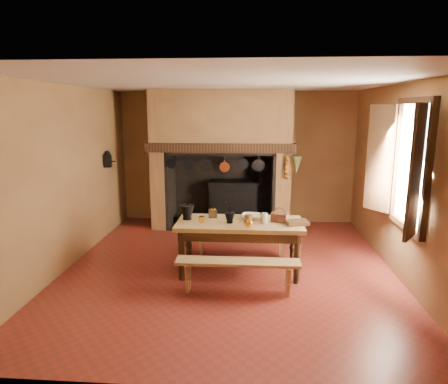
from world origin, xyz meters
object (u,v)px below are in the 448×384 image
Objects in this scene: work_table at (240,230)px; bench_front at (238,269)px; iron_range at (234,202)px; wicker_basket at (279,217)px; coffee_grinder at (213,213)px; mixing_bowl at (251,217)px.

bench_front is (0.00, -0.68, -0.33)m from work_table.
bench_front is at bearing -86.33° from iron_range.
bench_front is at bearing -113.75° from wicker_basket.
iron_range reaches higher than wicker_basket.
coffee_grinder is (-0.42, 0.20, 0.20)m from work_table.
iron_range is at bearing 94.63° from work_table.
work_table is 0.61m from wicker_basket.
iron_range is 2.51m from mixing_bowl.
bench_front is (0.21, -3.30, -0.14)m from iron_range.
iron_range is 8.69× the size of coffee_grinder.
wicker_basket is (1.00, -0.15, 0.00)m from coffee_grinder.
iron_range is 2.63m from work_table.
coffee_grinder is at bearing 176.58° from mixing_bowl.
wicker_basket reaches higher than bench_front.
work_table is at bearing -36.59° from coffee_grinder.
mixing_bowl is (0.38, -2.46, 0.35)m from iron_range.
work_table is 0.50m from coffee_grinder.
iron_range reaches higher than bench_front.
iron_range is 6.14× the size of wicker_basket.
coffee_grinder is at bearing 115.46° from bench_front.
mixing_bowl reaches higher than work_table.
mixing_bowl is 0.43m from wicker_basket.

